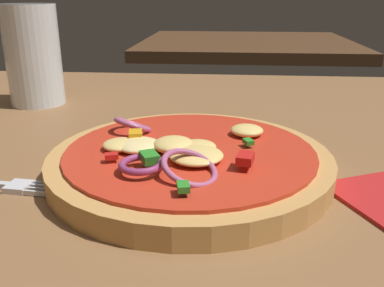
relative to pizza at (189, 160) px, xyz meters
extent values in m
cube|color=brown|center=(-0.06, 0.00, -0.03)|extent=(1.19, 0.93, 0.03)
cylinder|color=tan|center=(0.00, 0.00, 0.00)|extent=(0.24, 0.24, 0.02)
cylinder|color=red|center=(0.00, 0.00, 0.01)|extent=(0.22, 0.22, 0.00)
ellipsoid|color=#EFCC72|center=(0.05, 0.04, 0.01)|extent=(0.03, 0.03, 0.01)
ellipsoid|color=#F4DB8E|center=(-0.04, 0.00, 0.01)|extent=(0.04, 0.04, 0.01)
ellipsoid|color=#EFCC72|center=(-0.06, 0.00, 0.01)|extent=(0.03, 0.03, 0.01)
ellipsoid|color=#EFCC72|center=(-0.01, 0.00, 0.02)|extent=(0.03, 0.03, 0.01)
ellipsoid|color=#EFCC72|center=(0.01, -0.02, 0.01)|extent=(0.04, 0.04, 0.01)
ellipsoid|color=#EFCC72|center=(0.01, 0.00, 0.01)|extent=(0.03, 0.03, 0.01)
torus|color=#93386B|center=(-0.03, -0.05, 0.02)|extent=(0.04, 0.04, 0.01)
torus|color=#B25984|center=(-0.05, 0.04, 0.02)|extent=(0.05, 0.05, 0.02)
torus|color=#B25984|center=(0.01, -0.05, 0.02)|extent=(0.06, 0.06, 0.02)
cube|color=red|center=(-0.06, -0.03, 0.02)|extent=(0.01, 0.01, 0.00)
cube|color=#2D8C28|center=(0.05, 0.01, 0.02)|extent=(0.01, 0.01, 0.00)
cube|color=#2D8C28|center=(-0.03, -0.04, 0.02)|extent=(0.02, 0.02, 0.01)
cube|color=#2D8C28|center=(0.00, -0.08, 0.02)|extent=(0.01, 0.01, 0.00)
cube|color=red|center=(0.05, -0.04, 0.02)|extent=(0.02, 0.02, 0.01)
cube|color=orange|center=(-0.05, 0.01, 0.02)|extent=(0.01, 0.02, 0.01)
cube|color=silver|center=(-0.13, -0.04, -0.01)|extent=(0.02, 0.02, 0.01)
cube|color=silver|center=(-0.11, -0.06, -0.01)|extent=(0.04, 0.01, 0.00)
cube|color=silver|center=(-0.10, -0.05, -0.01)|extent=(0.04, 0.01, 0.00)
cube|color=silver|center=(-0.10, -0.04, -0.01)|extent=(0.04, 0.01, 0.00)
cube|color=silver|center=(-0.10, -0.04, -0.01)|extent=(0.04, 0.01, 0.00)
cylinder|color=silver|center=(-0.23, 0.22, 0.06)|extent=(0.07, 0.07, 0.13)
cylinder|color=#C67214|center=(-0.23, 0.22, 0.02)|extent=(0.06, 0.06, 0.07)
cube|color=#4C301C|center=(0.09, 1.06, -0.03)|extent=(0.66, 0.59, 0.03)
camera|label=1|loc=(0.03, -0.34, 0.14)|focal=39.16mm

